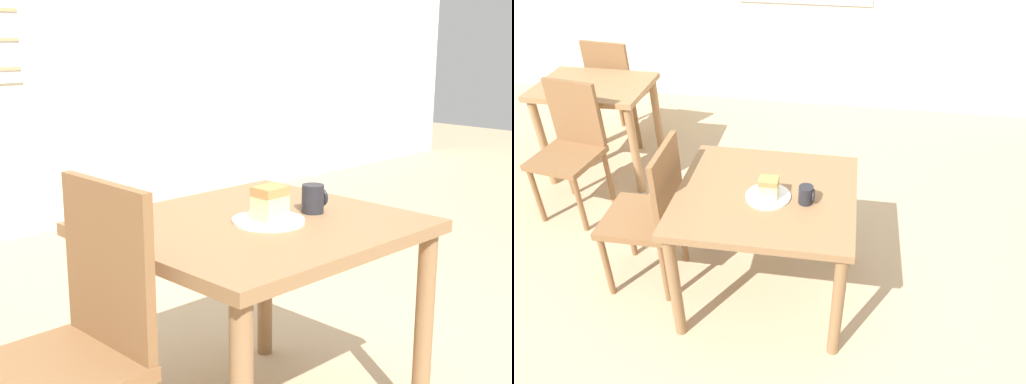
# 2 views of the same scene
# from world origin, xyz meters

# --- Properties ---
(ground_plane) EXTENTS (14.00, 14.00, 0.00)m
(ground_plane) POSITION_xyz_m (0.00, 0.00, 0.00)
(ground_plane) COLOR tan
(dining_table_near) EXTENTS (0.91, 0.83, 0.70)m
(dining_table_near) POSITION_xyz_m (-0.14, 0.41, 0.60)
(dining_table_near) COLOR olive
(dining_table_near) RESTS_ON ground_plane
(dining_table_far) EXTENTS (0.81, 0.58, 0.73)m
(dining_table_far) POSITION_xyz_m (-1.59, 1.51, 0.58)
(dining_table_far) COLOR #9E754C
(dining_table_far) RESTS_ON ground_plane
(chair_near_window) EXTENTS (0.40, 0.40, 0.91)m
(chair_near_window) POSITION_xyz_m (-0.78, 0.42, 0.49)
(chair_near_window) COLOR brown
(chair_near_window) RESTS_ON ground_plane
(chair_far_corner) EXTENTS (0.45, 0.45, 0.91)m
(chair_far_corner) POSITION_xyz_m (-1.57, 1.03, 0.49)
(chair_far_corner) COLOR brown
(chair_far_corner) RESTS_ON ground_plane
(chair_far_opposite) EXTENTS (0.43, 0.43, 0.91)m
(chair_far_opposite) POSITION_xyz_m (-1.64, 2.00, 0.49)
(chair_far_opposite) COLOR brown
(chair_far_opposite) RESTS_ON ground_plane
(plate) EXTENTS (0.23, 0.23, 0.01)m
(plate) POSITION_xyz_m (-0.12, 0.37, 0.71)
(plate) COLOR white
(plate) RESTS_ON dining_table_near
(cake_slice) EXTENTS (0.10, 0.08, 0.10)m
(cake_slice) POSITION_xyz_m (-0.12, 0.37, 0.77)
(cake_slice) COLOR #E5CC89
(cake_slice) RESTS_ON plate
(coffee_mug) EXTENTS (0.08, 0.07, 0.09)m
(coffee_mug) POSITION_xyz_m (0.07, 0.36, 0.75)
(coffee_mug) COLOR #232328
(coffee_mug) RESTS_ON dining_table_near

